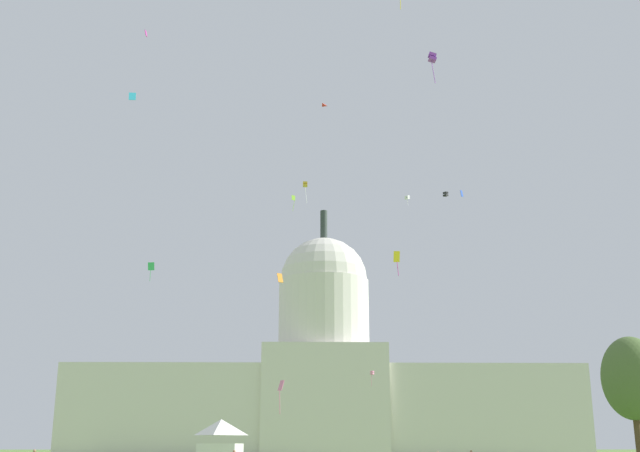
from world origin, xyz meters
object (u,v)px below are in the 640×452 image
tree_east_near (632,378)px  kite_yellow_mid (397,258)px  event_tent (221,441)px  kite_black_high (446,194)px  kite_white_high (407,198)px  kite_violet_high (432,58)px  kite_magenta_high (146,33)px  kite_red_high (322,109)px  kite_blue_high (462,194)px  capitol_building (324,386)px  kite_orange_mid (280,278)px  kite_pink_low (372,373)px  kite_green_mid (151,267)px  kite_gold_high (305,185)px  kite_lime_high (293,199)px  kite_pink_low_b (281,388)px

tree_east_near → kite_yellow_mid: (-24.05, 8.12, 15.12)m
event_tent → kite_yellow_mid: 31.08m
kite_black_high → kite_white_high: 17.58m
kite_violet_high → kite_yellow_mid: 24.30m
kite_magenta_high → kite_red_high: kite_red_high is taller
kite_blue_high → kite_yellow_mid: bearing=-118.6°
capitol_building → kite_orange_mid: size_ratio=96.94×
kite_magenta_high → kite_orange_mid: size_ratio=0.73×
kite_pink_low → kite_blue_high: kite_blue_high is taller
kite_black_high → kite_green_mid: bearing=76.0°
tree_east_near → kite_yellow_mid: bearing=161.3°
event_tent → kite_yellow_mid: (21.43, -6.62, 21.52)m
kite_yellow_mid → kite_white_high: bearing=-71.9°
event_tent → tree_east_near: bearing=-11.0°
kite_magenta_high → kite_yellow_mid: (31.73, 2.73, -28.75)m
capitol_building → kite_orange_mid: (-7.95, -99.22, 6.12)m
kite_gold_high → kite_lime_high: bearing=-85.7°
event_tent → kite_gold_high: kite_gold_high is taller
capitol_building → kite_red_high: size_ratio=100.47×
kite_pink_low → kite_red_high: 70.29m
kite_blue_high → kite_yellow_mid: (-17.13, -41.52, -21.91)m
event_tent → kite_black_high: (39.98, 57.95, 50.81)m
kite_blue_high → kite_gold_high: (-28.38, -12.39, -2.67)m
kite_gold_high → kite_pink_low_b: kite_gold_high is taller
capitol_building → kite_white_high: capitol_building is taller
event_tent → kite_orange_mid: kite_orange_mid is taller
kite_orange_mid → kite_red_high: bearing=-91.5°
kite_magenta_high → kite_green_mid: size_ratio=0.29×
kite_red_high → kite_orange_mid: size_ratio=0.96×
event_tent → kite_magenta_high: size_ratio=6.74×
kite_black_high → kite_yellow_mid: size_ratio=0.39×
kite_violet_high → kite_gold_high: bearing=15.1°
kite_blue_high → kite_pink_low_b: bearing=-127.6°
kite_red_high → kite_yellow_mid: bearing=57.2°
event_tent → kite_pink_low_b: (7.74, -15.58, 5.26)m
kite_white_high → kite_green_mid: (-49.63, -44.41, -26.81)m
kite_lime_high → event_tent: bearing=-77.5°
kite_white_high → kite_magenta_high: bearing=105.3°
kite_pink_low → kite_violet_high: size_ratio=0.89×
kite_blue_high → event_tent: bearing=-144.1°
kite_black_high → kite_blue_high: (-1.42, -23.06, -7.39)m
event_tent → kite_gold_high: (10.18, 22.51, 40.75)m
kite_white_high → kite_pink_low_b: bearing=116.9°
capitol_building → kite_orange_mid: 99.72m
kite_lime_high → kite_violet_high: size_ratio=0.94×
kite_black_high → kite_orange_mid: 76.01m
kite_yellow_mid → kite_pink_low_b: bearing=60.2°
kite_orange_mid → kite_green_mid: bearing=-40.9°
kite_green_mid → kite_black_high: bearing=-118.3°
capitol_building → kite_black_high: bearing=-56.8°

